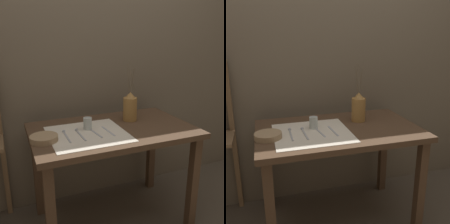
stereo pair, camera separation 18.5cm
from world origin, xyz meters
TOP-DOWN VIEW (x-y plane):
  - ground_plane at (0.00, 0.00)m, footprint 12.00×12.00m
  - stone_wall_back at (0.00, 0.47)m, footprint 7.00×0.06m
  - wooden_table at (0.00, 0.00)m, footprint 1.16×0.72m
  - linen_cloth at (-0.20, -0.05)m, footprint 0.52×0.50m
  - pitcher_with_flowers at (0.20, 0.11)m, footprint 0.11×0.11m
  - wooden_bowl at (-0.49, -0.06)m, footprint 0.18×0.18m
  - glass_tumbler_near at (-0.17, 0.04)m, footprint 0.06×0.06m
  - spoon_outer at (-0.35, 0.00)m, footprint 0.02×0.21m
  - spoon_inner at (-0.26, -0.00)m, footprint 0.02×0.21m
  - fork_outer at (-0.15, -0.05)m, footprint 0.04×0.20m
  - fork_inner at (-0.06, -0.06)m, footprint 0.03×0.20m

SIDE VIEW (x-z plane):
  - ground_plane at x=0.00m, z-range 0.00..0.00m
  - wooden_table at x=0.00m, z-range 0.27..1.05m
  - linen_cloth at x=-0.20m, z-range 0.78..0.78m
  - fork_outer at x=-0.15m, z-range 0.78..0.78m
  - fork_inner at x=-0.06m, z-range 0.78..0.78m
  - spoon_outer at x=-0.35m, z-range 0.77..0.79m
  - spoon_inner at x=-0.26m, z-range 0.77..0.79m
  - wooden_bowl at x=-0.49m, z-range 0.78..0.81m
  - glass_tumbler_near at x=-0.17m, z-range 0.78..0.86m
  - pitcher_with_flowers at x=0.20m, z-range 0.66..1.10m
  - stone_wall_back at x=0.00m, z-range 0.00..2.40m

